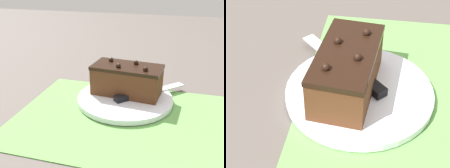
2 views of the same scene
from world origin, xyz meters
TOP-DOWN VIEW (x-y plane):
  - ground_plane at (0.00, 0.00)m, footprint 3.00×3.00m
  - placemat_woven at (0.00, 0.00)m, footprint 0.46×0.34m
  - cake_plate at (0.01, -0.08)m, footprint 0.23×0.23m
  - chocolate_cake at (0.01, -0.10)m, footprint 0.17×0.10m
  - serving_knife at (-0.02, -0.09)m, footprint 0.16×0.16m

SIDE VIEW (x-z plane):
  - ground_plane at x=0.00m, z-range 0.00..0.00m
  - placemat_woven at x=0.00m, z-range 0.00..0.00m
  - cake_plate at x=0.01m, z-range 0.00..0.02m
  - serving_knife at x=-0.02m, z-range 0.01..0.03m
  - chocolate_cake at x=0.01m, z-range 0.01..0.09m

